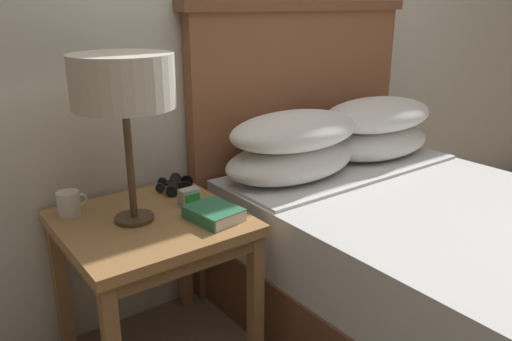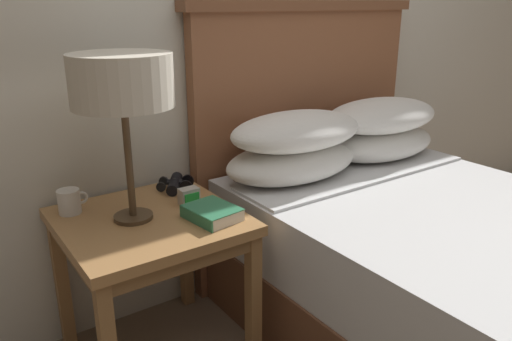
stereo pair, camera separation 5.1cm
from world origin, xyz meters
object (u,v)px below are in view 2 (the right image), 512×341
(nightstand, at_px, (150,237))
(bed, at_px, (452,269))
(binoculars_pair, at_px, (175,184))
(coffee_mug, at_px, (70,201))
(table_lamp, at_px, (122,83))
(alarm_clock, at_px, (189,196))
(book_on_nightstand, at_px, (212,213))

(nightstand, bearing_deg, bed, -32.46)
(binoculars_pair, distance_m, coffee_mug, 0.40)
(bed, distance_m, binoculars_pair, 1.08)
(nightstand, xyz_separation_m, table_lamp, (-0.05, 0.02, 0.53))
(bed, bearing_deg, coffee_mug, 145.65)
(binoculars_pair, distance_m, alarm_clock, 0.17)
(book_on_nightstand, bearing_deg, bed, -30.70)
(bed, bearing_deg, nightstand, 147.54)
(nightstand, distance_m, book_on_nightstand, 0.24)
(table_lamp, xyz_separation_m, binoculars_pair, (0.24, 0.17, -0.43))
(nightstand, xyz_separation_m, binoculars_pair, (0.19, 0.19, 0.10))
(nightstand, xyz_separation_m, coffee_mug, (-0.21, 0.18, 0.12))
(book_on_nightstand, relative_size, coffee_mug, 1.87)
(bed, height_order, alarm_clock, bed)
(binoculars_pair, xyz_separation_m, alarm_clock, (-0.03, -0.17, 0.01))
(nightstand, height_order, coffee_mug, coffee_mug)
(book_on_nightstand, bearing_deg, table_lamp, 144.54)
(bed, distance_m, table_lamp, 1.32)
(table_lamp, xyz_separation_m, alarm_clock, (0.21, 0.01, -0.42))
(bed, height_order, binoculars_pair, bed)
(book_on_nightstand, xyz_separation_m, coffee_mug, (-0.37, 0.32, 0.02))
(book_on_nightstand, relative_size, alarm_clock, 2.76)
(nightstand, height_order, alarm_clock, alarm_clock)
(bed, relative_size, coffee_mug, 19.29)
(nightstand, relative_size, coffee_mug, 5.63)
(bed, bearing_deg, binoculars_pair, 133.20)
(coffee_mug, bearing_deg, table_lamp, -46.79)
(book_on_nightstand, bearing_deg, binoculars_pair, 85.70)
(bed, relative_size, binoculars_pair, 12.66)
(table_lamp, distance_m, coffee_mug, 0.47)
(table_lamp, bearing_deg, nightstand, -17.70)
(table_lamp, relative_size, binoculars_pair, 3.48)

